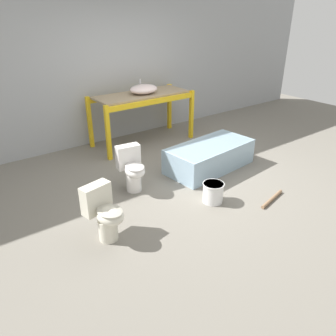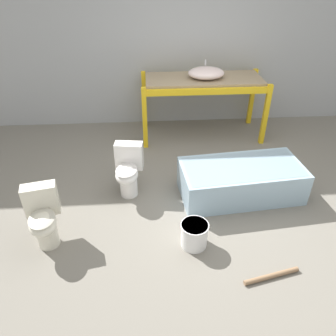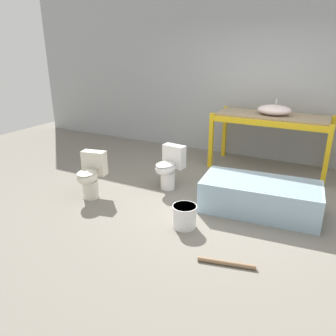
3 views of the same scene
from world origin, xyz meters
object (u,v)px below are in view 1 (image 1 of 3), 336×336
object	(u,v)px
sink_basin	(144,89)
bucket_white	(213,192)
toilet_near	(132,168)
toilet_far	(105,213)
bathtub_main	(210,155)

from	to	relation	value
sink_basin	bucket_white	world-z (taller)	sink_basin
toilet_near	toilet_far	distance (m)	1.15
sink_basin	bathtub_main	xyz separation A→B (m)	(0.22, -1.62, -0.81)
sink_basin	bucket_white	size ratio (longest dim) A/B	1.87
sink_basin	toilet_far	bearing A→B (deg)	-131.22
sink_basin	bathtub_main	world-z (taller)	sink_basin
toilet_far	bucket_white	distance (m)	1.55
toilet_near	toilet_far	size ratio (longest dim) A/B	1.00
sink_basin	toilet_near	size ratio (longest dim) A/B	0.85
toilet_near	bathtub_main	bearing A→B (deg)	2.26
sink_basin	bucket_white	xyz separation A→B (m)	(-0.47, -2.44, -0.91)
bathtub_main	toilet_near	xyz separation A→B (m)	(-1.39, 0.13, 0.10)
sink_basin	bathtub_main	distance (m)	1.83
toilet_far	bucket_white	xyz separation A→B (m)	(1.53, -0.15, -0.19)
toilet_far	bucket_white	size ratio (longest dim) A/B	2.20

